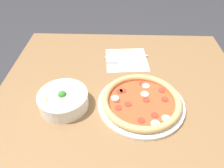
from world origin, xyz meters
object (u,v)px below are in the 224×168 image
at_px(pizza, 141,102).
at_px(knife, 128,56).
at_px(fork, 127,63).
at_px(bowl, 63,99).

height_order(pizza, knife, pizza).
bearing_deg(pizza, fork, 10.09).
bearing_deg(pizza, bowl, 92.53).
xyz_separation_m(pizza, knife, (0.33, 0.04, -0.01)).
xyz_separation_m(bowl, knife, (0.34, -0.25, -0.03)).
height_order(pizza, fork, pizza).
distance_m(pizza, fork, 0.28).
bearing_deg(knife, fork, 77.68).
relative_size(pizza, fork, 1.69).
distance_m(bowl, knife, 0.42).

